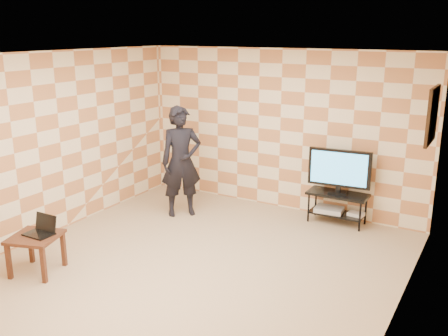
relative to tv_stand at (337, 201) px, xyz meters
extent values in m
plane|color=tan|center=(-1.13, -2.24, -0.36)|extent=(5.00, 5.00, 0.00)
cube|color=beige|center=(-1.13, 0.26, 0.99)|extent=(5.00, 0.02, 2.70)
cube|color=beige|center=(-1.13, -4.74, 0.99)|extent=(5.00, 0.02, 2.70)
cube|color=beige|center=(-3.63, -2.24, 0.99)|extent=(0.02, 5.00, 2.70)
cube|color=beige|center=(1.37, -2.24, 0.99)|extent=(0.02, 5.00, 2.70)
cube|color=white|center=(-1.13, -2.24, 2.34)|extent=(5.00, 5.00, 0.02)
cube|color=black|center=(1.34, -0.69, 1.59)|extent=(0.04, 0.72, 0.72)
cube|color=black|center=(1.34, -0.69, 1.59)|extent=(0.04, 0.03, 0.68)
cube|color=black|center=(1.34, -0.69, 1.59)|extent=(0.04, 0.68, 0.03)
cube|color=black|center=(0.00, 0.00, 0.12)|extent=(0.94, 0.42, 0.04)
cube|color=black|center=(0.00, 0.00, -0.20)|extent=(0.84, 0.38, 0.03)
cylinder|color=black|center=(-0.41, -0.17, -0.11)|extent=(0.03, 0.03, 0.50)
cylinder|color=black|center=(-0.41, 0.17, -0.11)|extent=(0.03, 0.03, 0.50)
cylinder|color=black|center=(0.41, -0.17, -0.11)|extent=(0.03, 0.03, 0.50)
cylinder|color=black|center=(0.41, 0.17, -0.11)|extent=(0.03, 0.03, 0.50)
cube|color=black|center=(0.00, 0.00, 0.15)|extent=(0.30, 0.21, 0.03)
cube|color=black|center=(0.00, 0.00, 0.21)|extent=(0.08, 0.06, 0.08)
cube|color=black|center=(0.00, 0.00, 0.54)|extent=(0.97, 0.15, 0.59)
cube|color=#3998D2|center=(0.00, -0.03, 0.54)|extent=(0.87, 0.09, 0.51)
cube|color=#ACACAE|center=(-0.12, -0.02, -0.16)|extent=(0.46, 0.35, 0.07)
cube|color=silver|center=(0.30, 0.02, -0.17)|extent=(0.25, 0.20, 0.05)
cube|color=#3A1D12|center=(-2.78, -3.53, 0.12)|extent=(0.71, 0.71, 0.04)
cube|color=#3A1D12|center=(-2.93, -3.83, -0.13)|extent=(0.06, 0.06, 0.46)
cube|color=#3A1D12|center=(-3.07, -3.38, -0.13)|extent=(0.06, 0.06, 0.46)
cube|color=#3A1D12|center=(-2.48, -3.69, -0.13)|extent=(0.06, 0.06, 0.46)
cube|color=#3A1D12|center=(-2.62, -3.24, -0.13)|extent=(0.06, 0.06, 0.46)
cube|color=black|center=(-2.75, -3.49, 0.14)|extent=(0.35, 0.25, 0.02)
cube|color=black|center=(-2.75, -3.37, 0.26)|extent=(0.35, 0.06, 0.22)
imported|color=black|center=(-2.36, -0.90, 0.54)|extent=(0.78, 0.78, 1.82)
camera|label=1|loc=(2.16, -7.36, 2.62)|focal=40.00mm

